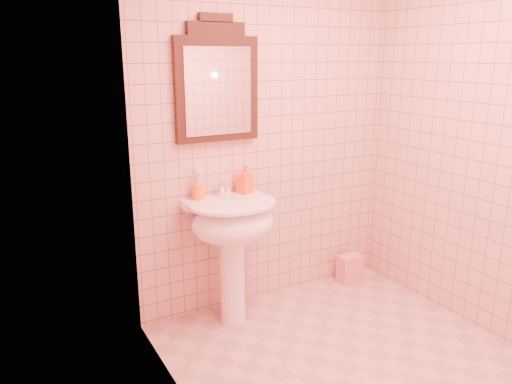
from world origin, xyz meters
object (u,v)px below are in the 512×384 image
pedestal_sink (233,231)px  mirror (217,84)px  toothbrush_cup (199,192)px  soap_dispenser (245,180)px  towel (350,269)px

pedestal_sink → mirror: bearing=90.0°
toothbrush_cup → soap_dispenser: size_ratio=1.00×
pedestal_sink → mirror: size_ratio=1.07×
pedestal_sink → towel: size_ratio=3.79×
toothbrush_cup → pedestal_sink: bearing=-44.3°
pedestal_sink → toothbrush_cup: size_ratio=4.44×
soap_dispenser → towel: (0.93, -0.06, -0.85)m
mirror → soap_dispenser: 0.67m
pedestal_sink → toothbrush_cup: toothbrush_cup is taller
pedestal_sink → toothbrush_cup: 0.35m
mirror → pedestal_sink: bearing=-90.0°
mirror → soap_dispenser: size_ratio=4.11×
mirror → toothbrush_cup: size_ratio=4.13×
mirror → towel: bearing=-5.5°
soap_dispenser → towel: 1.26m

